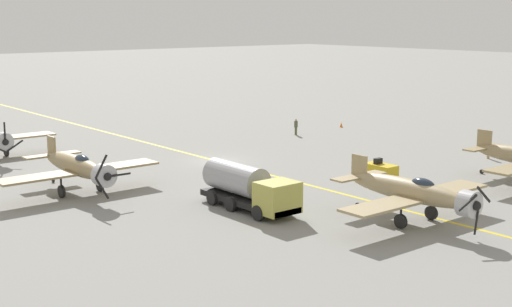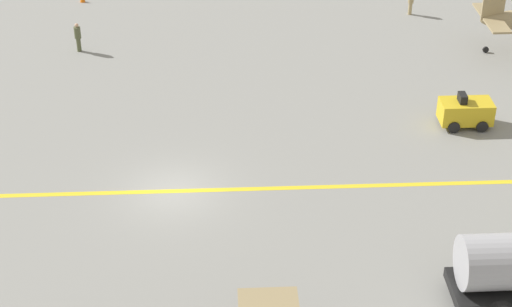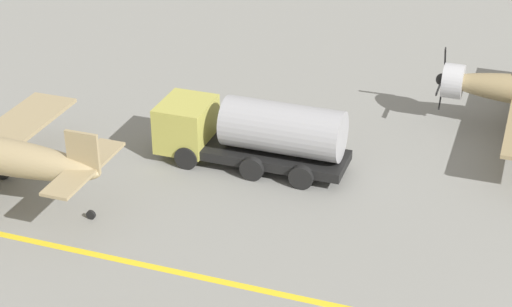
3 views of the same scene
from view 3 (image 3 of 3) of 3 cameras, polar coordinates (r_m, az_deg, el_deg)
fuel_tanker at (r=35.24m, az=-0.31°, el=1.41°), size 2.68×8.00×2.98m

